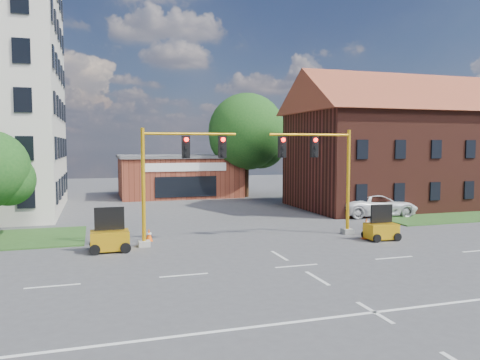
{
  "coord_description": "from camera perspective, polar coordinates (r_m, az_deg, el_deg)",
  "views": [
    {
      "loc": [
        -8.37,
        -18.55,
        5.29
      ],
      "look_at": [
        0.5,
        10.0,
        3.07
      ],
      "focal_mm": 35.0,
      "sensor_mm": 36.0,
      "label": 1
    }
  ],
  "objects": [
    {
      "name": "cone_d",
      "position": [
        30.83,
        15.14,
        -5.15
      ],
      "size": [
        0.4,
        0.4,
        0.7
      ],
      "color": "#FF560D",
      "rests_on": "ground"
    },
    {
      "name": "signal_mast_west",
      "position": [
        24.91,
        -7.96,
        1.05
      ],
      "size": [
        5.3,
        0.6,
        6.2
      ],
      "color": "gray",
      "rests_on": "ground"
    },
    {
      "name": "trailer_west",
      "position": [
        24.38,
        -15.59,
        -6.85
      ],
      "size": [
        1.87,
        1.26,
        2.12
      ],
      "rotation": [
        0.0,
        0.0,
        0.01
      ],
      "color": "gold",
      "rests_on": "ground"
    },
    {
      "name": "signal_mast_east",
      "position": [
        27.68,
        10.13,
        1.34
      ],
      "size": [
        5.3,
        0.6,
        6.2
      ],
      "color": "gray",
      "rests_on": "ground"
    },
    {
      "name": "tree_large",
      "position": [
        48.13,
        1.25,
        5.58
      ],
      "size": [
        8.22,
        7.83,
        10.61
      ],
      "color": "#3A2715",
      "rests_on": "ground"
    },
    {
      "name": "cone_c",
      "position": [
        27.61,
        15.09,
        -6.24
      ],
      "size": [
        0.4,
        0.4,
        0.7
      ],
      "color": "#FF560D",
      "rests_on": "ground"
    },
    {
      "name": "pickup_white",
      "position": [
        36.55,
        16.34,
        -2.93
      ],
      "size": [
        6.26,
        3.4,
        1.67
      ],
      "primitive_type": "imported",
      "rotation": [
        0.0,
        0.0,
        1.46
      ],
      "color": "white",
      "rests_on": "ground"
    },
    {
      "name": "cone_a",
      "position": [
        25.16,
        -15.52,
        -7.26
      ],
      "size": [
        0.4,
        0.4,
        0.7
      ],
      "color": "#FF560D",
      "rests_on": "ground"
    },
    {
      "name": "grass_verge_ne",
      "position": [
        38.5,
        26.29,
        -4.04
      ],
      "size": [
        14.0,
        4.0,
        0.08
      ],
      "primitive_type": "cube",
      "color": "#26481B",
      "rests_on": "ground"
    },
    {
      "name": "ground",
      "position": [
        21.03,
        6.91,
        -10.36
      ],
      "size": [
        120.0,
        120.0,
        0.0
      ],
      "primitive_type": "plane",
      "color": "#434346",
      "rests_on": "ground"
    },
    {
      "name": "lane_markings",
      "position": [
        18.43,
        10.82,
        -12.49
      ],
      "size": [
        60.0,
        36.0,
        0.01
      ],
      "primitive_type": null,
      "color": "silver",
      "rests_on": "ground"
    },
    {
      "name": "brick_shop",
      "position": [
        49.35,
        -7.46,
        0.57
      ],
      "size": [
        12.4,
        8.4,
        4.3
      ],
      "color": "maroon",
      "rests_on": "ground"
    },
    {
      "name": "townhouse_row",
      "position": [
        43.47,
        20.17,
        4.83
      ],
      "size": [
        21.0,
        11.0,
        11.5
      ],
      "color": "#471E15",
      "rests_on": "ground"
    },
    {
      "name": "trailer_east",
      "position": [
        27.49,
        16.83,
        -5.78
      ],
      "size": [
        1.72,
        1.18,
        1.9
      ],
      "rotation": [
        0.0,
        0.0,
        -0.04
      ],
      "color": "gold",
      "rests_on": "ground"
    },
    {
      "name": "cone_b",
      "position": [
        26.51,
        -11.03,
        -6.6
      ],
      "size": [
        0.4,
        0.4,
        0.7
      ],
      "color": "#FF560D",
      "rests_on": "ground"
    }
  ]
}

